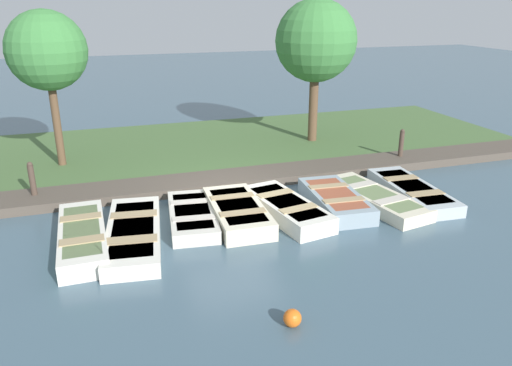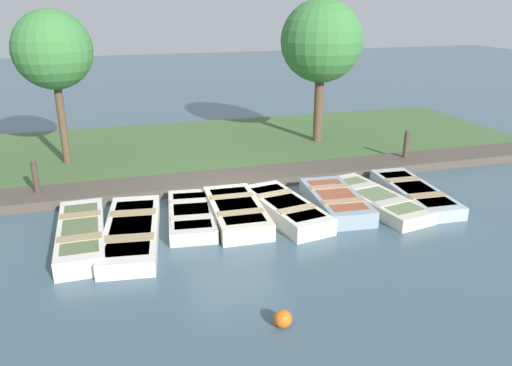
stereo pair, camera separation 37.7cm
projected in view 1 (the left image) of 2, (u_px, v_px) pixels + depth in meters
ground_plane at (231, 203)px, 13.37m from camera, size 80.00×80.00×0.00m
shore_bank at (194, 150)px, 17.80m from camera, size 8.00×24.00×0.17m
dock_walkway at (218, 181)px, 14.63m from camera, size 1.34×23.90×0.26m
rowboat_0 at (82, 237)px, 10.98m from camera, size 3.28×1.03×0.44m
rowboat_1 at (134, 233)px, 11.21m from camera, size 3.68×1.60×0.37m
rowboat_2 at (192, 216)px, 12.18m from camera, size 2.82×1.39×0.34m
rowboat_3 at (237, 212)px, 12.27m from camera, size 2.83×1.30×0.44m
rowboat_4 at (286, 208)px, 12.49m from camera, size 3.08×1.54×0.44m
rowboat_5 at (335, 200)px, 13.01m from camera, size 2.79×1.37×0.43m
rowboat_6 at (375, 198)px, 13.25m from camera, size 3.42×1.64×0.35m
rowboat_7 at (412, 191)px, 13.74m from camera, size 3.33×1.26×0.35m
mooring_post_near at (33, 183)px, 13.14m from camera, size 0.16×0.16×1.17m
mooring_post_far at (401, 146)px, 16.42m from camera, size 0.16×0.16×1.17m
buoy at (292, 318)px, 8.28m from camera, size 0.31×0.31×0.31m
park_tree_far_left at (47, 51)px, 14.75m from camera, size 2.36×2.36×4.90m
park_tree_left at (316, 42)px, 17.51m from camera, size 2.88×2.88×5.21m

